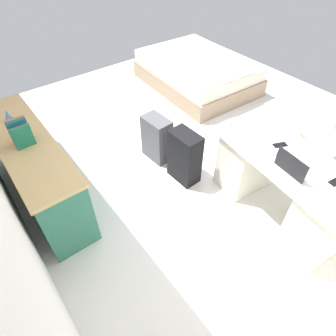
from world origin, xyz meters
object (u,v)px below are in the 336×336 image
at_px(bed, 197,73).
at_px(suitcase_spare_grey, 157,139).
at_px(cell_phone_near_laptop, 336,182).
at_px(figurine_small, 8,115).
at_px(credenza, 36,170).
at_px(office_chair, 332,147).
at_px(suitcase_black, 185,157).
at_px(desk, 283,186).
at_px(computer_mouse, 274,152).
at_px(cell_phone_by_mouse, 280,145).
at_px(laptop, 294,168).

bearing_deg(bed, suitcase_spare_grey, 123.47).
relative_size(cell_phone_near_laptop, figurine_small, 1.24).
height_order(credenza, figurine_small, figurine_small).
distance_m(office_chair, suitcase_spare_grey, 2.01).
xyz_separation_m(credenza, suitcase_black, (-0.72, -1.41, -0.08)).
bearing_deg(desk, office_chair, -89.07).
height_order(desk, computer_mouse, computer_mouse).
bearing_deg(cell_phone_by_mouse, desk, -179.05).
relative_size(suitcase_black, computer_mouse, 6.36).
bearing_deg(suitcase_spare_grey, cell_phone_near_laptop, -167.65).
xyz_separation_m(desk, cell_phone_near_laptop, (-0.38, -0.06, 0.35)).
distance_m(suitcase_black, computer_mouse, 0.99).
bearing_deg(cell_phone_near_laptop, figurine_small, 46.41).
bearing_deg(desk, suitcase_black, 24.68).
height_order(office_chair, figurine_small, office_chair).
bearing_deg(office_chair, credenza, 58.51).
distance_m(credenza, laptop, 2.50).
relative_size(credenza, cell_phone_by_mouse, 13.24).
relative_size(suitcase_spare_grey, cell_phone_near_laptop, 4.22).
bearing_deg(bed, computer_mouse, 152.74).
bearing_deg(credenza, cell_phone_near_laptop, -137.36).
distance_m(desk, office_chair, 0.89).
bearing_deg(suitcase_black, laptop, -165.31).
bearing_deg(suitcase_spare_grey, suitcase_black, 179.48).
xyz_separation_m(office_chair, cell_phone_by_mouse, (0.20, 0.81, 0.31)).
distance_m(credenza, suitcase_spare_grey, 1.40).
distance_m(computer_mouse, cell_phone_by_mouse, 0.15).
bearing_deg(desk, figurine_small, 41.36).
height_order(laptop, figurine_small, laptop).
bearing_deg(suitcase_black, suitcase_spare_grey, 1.18).
xyz_separation_m(bed, suitcase_spare_grey, (-1.09, 1.65, 0.04)).
height_order(desk, cell_phone_by_mouse, cell_phone_by_mouse).
bearing_deg(cell_phone_by_mouse, bed, -2.16).
bearing_deg(credenza, bed, -74.11).
xyz_separation_m(credenza, suitcase_spare_grey, (-0.23, -1.38, -0.11)).
height_order(office_chair, suitcase_spare_grey, office_chair).
distance_m(laptop, computer_mouse, 0.27).
height_order(office_chair, computer_mouse, office_chair).
bearing_deg(bed, cell_phone_by_mouse, 155.19).
bearing_deg(credenza, desk, -132.47).
relative_size(desk, cell_phone_near_laptop, 11.10).
bearing_deg(laptop, office_chair, -84.80).
distance_m(credenza, cell_phone_by_mouse, 2.47).
relative_size(desk, office_chair, 1.61).
distance_m(office_chair, bed, 2.57).
distance_m(credenza, computer_mouse, 2.38).
bearing_deg(suitcase_spare_grey, desk, -165.78).
relative_size(credenza, figurine_small, 16.36).
bearing_deg(laptop, credenza, 44.13).
relative_size(desk, computer_mouse, 15.09).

